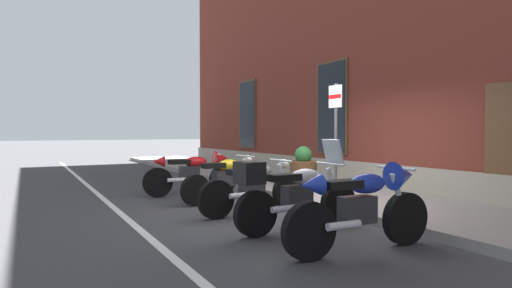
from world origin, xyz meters
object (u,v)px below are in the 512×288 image
motorcycle_blue_sport (366,204)px  barrel_planter (303,171)px  motorcycle_silver_touring (293,193)px  motorcycle_yellow_naked (226,179)px  motorcycle_grey_naked (255,187)px  parking_sign (336,123)px  motorcycle_red_sport (195,171)px

motorcycle_blue_sport → barrel_planter: size_ratio=2.22×
motorcycle_silver_touring → motorcycle_blue_sport: 1.28m
motorcycle_silver_touring → barrel_planter: motorcycle_silver_touring is taller
barrel_planter → motorcycle_yellow_naked: bearing=-90.1°
motorcycle_blue_sport → motorcycle_grey_naked: bearing=-179.2°
motorcycle_silver_touring → barrel_planter: size_ratio=2.25×
parking_sign → motorcycle_blue_sport: bearing=-34.1°
motorcycle_yellow_naked → motorcycle_grey_naked: size_ratio=0.92×
motorcycle_blue_sport → parking_sign: parking_sign is taller
motorcycle_silver_touring → parking_sign: bearing=125.7°
motorcycle_yellow_naked → parking_sign: size_ratio=0.90×
motorcycle_grey_naked → barrel_planter: size_ratio=2.27×
motorcycle_grey_naked → barrel_planter: (-1.37, 2.04, 0.08)m
motorcycle_blue_sport → motorcycle_silver_touring: bearing=-171.9°
motorcycle_red_sport → parking_sign: 3.38m
motorcycle_red_sport → barrel_planter: size_ratio=2.26×
motorcycle_blue_sport → parking_sign: size_ratio=0.96×
motorcycle_grey_naked → motorcycle_yellow_naked: bearing=177.0°
motorcycle_silver_touring → motorcycle_blue_sport: bearing=8.1°
motorcycle_grey_naked → barrel_planter: barrel_planter is taller
motorcycle_yellow_naked → motorcycle_silver_touring: 2.77m
motorcycle_grey_naked → barrel_planter: 2.45m
motorcycle_silver_touring → motorcycle_red_sport: bearing=-180.0°
motorcycle_grey_naked → motorcycle_blue_sport: (2.66, 0.03, 0.10)m
parking_sign → barrel_planter: (-1.31, 0.17, -1.06)m
motorcycle_silver_touring → barrel_planter: (-2.76, 2.18, -0.00)m
motorcycle_silver_touring → parking_sign: (-1.45, 2.01, 1.06)m
motorcycle_red_sport → motorcycle_silver_touring: bearing=0.0°
motorcycle_red_sport → motorcycle_grey_naked: (2.55, 0.15, -0.08)m
barrel_planter → parking_sign: bearing=-7.4°
motorcycle_red_sport → motorcycle_yellow_naked: size_ratio=1.08×
motorcycle_grey_naked → parking_sign: size_ratio=0.98×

